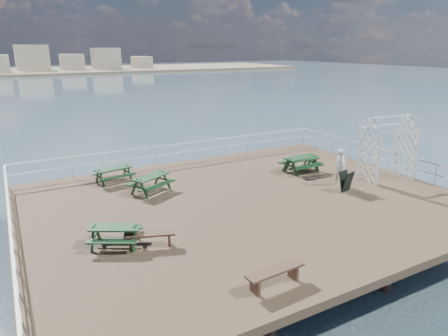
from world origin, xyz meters
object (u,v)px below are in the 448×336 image
(picnic_table_d, at_px, (115,232))
(flat_bench_near, at_px, (150,237))
(picnic_table_c, at_px, (303,162))
(picnic_table_e, at_px, (301,161))
(picnic_table_a, at_px, (151,180))
(flat_bench_far, at_px, (275,273))
(picnic_table_b, at_px, (114,172))
(trellis_arbor, at_px, (388,152))
(person, at_px, (341,168))

(picnic_table_d, relative_size, flat_bench_near, 1.20)
(picnic_table_d, xyz_separation_m, flat_bench_near, (0.97, -0.61, -0.14))
(picnic_table_c, bearing_deg, picnic_table_e, 93.40)
(picnic_table_a, height_order, picnic_table_c, picnic_table_a)
(picnic_table_d, relative_size, flat_bench_far, 1.13)
(picnic_table_b, xyz_separation_m, picnic_table_e, (9.05, -2.96, 0.05))
(flat_bench_far, bearing_deg, flat_bench_near, 117.11)
(flat_bench_near, bearing_deg, picnic_table_e, 42.57)
(picnic_table_a, relative_size, flat_bench_far, 1.23)
(trellis_arbor, bearing_deg, picnic_table_d, -172.27)
(picnic_table_e, bearing_deg, picnic_table_c, -92.53)
(flat_bench_far, bearing_deg, picnic_table_c, 43.04)
(picnic_table_d, bearing_deg, flat_bench_far, -24.81)
(person, bearing_deg, picnic_table_e, 94.02)
(picnic_table_a, bearing_deg, person, -50.89)
(picnic_table_b, height_order, trellis_arbor, trellis_arbor)
(picnic_table_a, relative_size, picnic_table_e, 1.12)
(picnic_table_b, height_order, flat_bench_far, picnic_table_b)
(picnic_table_b, xyz_separation_m, trellis_arbor, (11.89, -6.03, 0.88))
(picnic_table_e, bearing_deg, picnic_table_a, 168.28)
(picnic_table_a, height_order, trellis_arbor, trellis_arbor)
(picnic_table_d, bearing_deg, picnic_table_e, 47.47)
(picnic_table_a, distance_m, person, 8.81)
(trellis_arbor, bearing_deg, picnic_table_b, 158.95)
(picnic_table_b, height_order, flat_bench_near, picnic_table_b)
(picnic_table_c, distance_m, picnic_table_e, 0.16)
(picnic_table_d, distance_m, flat_bench_near, 1.15)
(picnic_table_c, distance_m, picnic_table_d, 11.16)
(picnic_table_e, xyz_separation_m, flat_bench_near, (-9.67, -4.13, -0.21))
(picnic_table_b, relative_size, flat_bench_near, 1.12)
(picnic_table_b, bearing_deg, flat_bench_near, -104.60)
(picnic_table_c, bearing_deg, picnic_table_b, 161.14)
(picnic_table_e, xyz_separation_m, person, (0.16, -2.69, 0.32))
(picnic_table_e, bearing_deg, picnic_table_b, 156.06)
(trellis_arbor, bearing_deg, person, 177.81)
(person, bearing_deg, picnic_table_a, 157.22)
(picnic_table_b, height_order, picnic_table_c, picnic_table_c)
(picnic_table_c, height_order, flat_bench_far, picnic_table_c)
(picnic_table_b, relative_size, trellis_arbor, 0.60)
(picnic_table_b, bearing_deg, picnic_table_c, -28.62)
(picnic_table_b, relative_size, person, 1.07)
(picnic_table_a, height_order, picnic_table_d, picnic_table_a)
(picnic_table_b, relative_size, picnic_table_e, 0.96)
(picnic_table_c, relative_size, picnic_table_e, 0.89)
(trellis_arbor, distance_m, person, 2.76)
(person, bearing_deg, flat_bench_far, -144.50)
(picnic_table_b, height_order, person, person)
(picnic_table_c, relative_size, person, 0.99)
(flat_bench_far, bearing_deg, picnic_table_b, 95.17)
(person, bearing_deg, picnic_table_c, 94.02)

